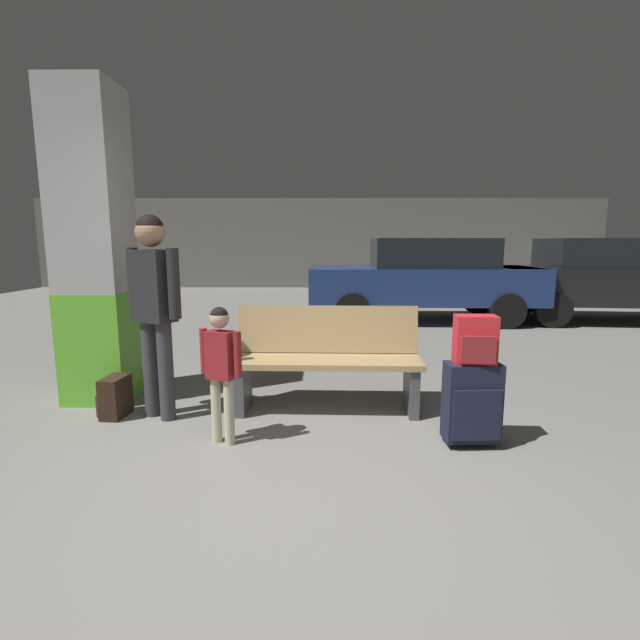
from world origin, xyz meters
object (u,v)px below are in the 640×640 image
at_px(backpack_bright, 475,340).
at_px(backpack_dark_floor, 115,397).
at_px(suitcase, 472,402).
at_px(parked_car_near, 424,277).
at_px(child, 221,361).
at_px(parked_car_side, 610,277).
at_px(structural_pillar, 95,249).
at_px(bench, 327,359).
at_px(adult, 154,295).

bearing_deg(backpack_bright, backpack_dark_floor, 169.14).
bearing_deg(suitcase, parked_car_near, 81.95).
bearing_deg(child, parked_car_side, 42.33).
height_order(structural_pillar, bench, structural_pillar).
xyz_separation_m(backpack_bright, parked_car_near, (0.77, 5.47, 0.03)).
distance_m(bench, backpack_bright, 1.31).
relative_size(structural_pillar, backpack_bright, 8.18).
xyz_separation_m(suitcase, child, (-1.78, 0.03, 0.29)).
distance_m(structural_pillar, parked_car_side, 8.54).
relative_size(bench, parked_car_near, 0.39).
distance_m(bench, child, 1.06).
bearing_deg(parked_car_side, bench, -137.89).
relative_size(child, backpack_dark_floor, 2.94).
bearing_deg(child, suitcase, -0.81).
height_order(bench, child, child).
xyz_separation_m(structural_pillar, parked_car_side, (7.27, 4.43, -0.57)).
relative_size(suitcase, backpack_bright, 1.78).
relative_size(backpack_bright, child, 0.34).
bearing_deg(adult, backpack_bright, -12.22).
xyz_separation_m(suitcase, backpack_dark_floor, (-2.80, 0.54, -0.15)).
distance_m(parked_car_side, parked_car_near, 3.40).
height_order(suitcase, backpack_bright, backpack_bright).
xyz_separation_m(structural_pillar, adult, (0.69, -0.50, -0.36)).
distance_m(adult, parked_car_side, 8.23).
xyz_separation_m(structural_pillar, parked_car_near, (3.88, 4.45, -0.57)).
bearing_deg(backpack_bright, parked_car_near, 81.95).
height_order(bench, suitcase, bench).
bearing_deg(parked_car_side, backpack_bright, -127.44).
height_order(backpack_bright, backpack_dark_floor, backpack_bright).
relative_size(suitcase, parked_car_side, 0.14).
bearing_deg(parked_car_side, suitcase, -127.44).
height_order(adult, parked_car_side, adult).
height_order(child, adult, adult).
relative_size(suitcase, child, 0.61).
distance_m(structural_pillar, child, 1.82).
height_order(suitcase, adult, adult).
bearing_deg(parked_car_near, child, -115.13).
bearing_deg(parked_car_near, bench, -110.87).
bearing_deg(adult, parked_car_side, 36.79).
xyz_separation_m(bench, adult, (-1.39, -0.23, 0.58)).
distance_m(child, adult, 0.90).
bearing_deg(adult, bench, 9.34).
bearing_deg(structural_pillar, suitcase, -18.16).
relative_size(adult, parked_car_near, 0.40).
xyz_separation_m(backpack_bright, backpack_dark_floor, (-2.80, 0.54, -0.60)).
height_order(bench, backpack_dark_floor, bench).
bearing_deg(child, adult, 141.87).
bearing_deg(adult, child, -38.13).
xyz_separation_m(child, adult, (-0.63, 0.50, 0.41)).
xyz_separation_m(backpack_dark_floor, parked_car_side, (6.97, 4.91, 0.64)).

